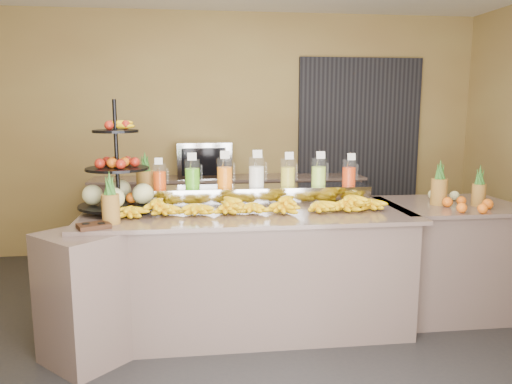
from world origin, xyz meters
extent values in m
plane|color=black|center=(0.00, 0.00, 0.00)|extent=(6.00, 6.00, 0.00)
cube|color=olive|center=(0.00, 2.51, 1.40)|extent=(6.00, 0.02, 2.80)
cube|color=black|center=(1.60, 2.46, 1.20)|extent=(1.50, 0.06, 2.20)
cube|color=gray|center=(0.00, 0.30, 0.45)|extent=(2.40, 0.90, 0.90)
cube|color=gray|center=(0.00, 0.30, 0.92)|extent=(2.50, 1.00, 0.03)
cube|color=gray|center=(-1.15, -0.10, 0.45)|extent=(0.71, 0.71, 0.90)
cube|color=gray|center=(1.70, 0.40, 0.45)|extent=(1.00, 0.80, 0.90)
cube|color=gray|center=(1.70, 0.40, 0.92)|extent=(1.08, 0.88, 0.03)
cube|color=gray|center=(0.00, 2.25, 0.45)|extent=(3.00, 0.50, 0.90)
cube|color=gray|center=(0.00, 2.25, 0.92)|extent=(3.10, 0.55, 0.03)
cube|color=gray|center=(0.10, 0.58, 1.01)|extent=(1.85, 0.30, 0.15)
cylinder|color=silver|center=(-0.68, 0.58, 1.18)|extent=(0.11, 0.11, 0.20)
cylinder|color=#CF3600|center=(-0.68, 0.58, 1.15)|extent=(0.10, 0.10, 0.13)
cylinder|color=gray|center=(-0.69, 0.59, 1.22)|extent=(0.01, 0.01, 0.23)
cube|color=white|center=(-0.68, 0.53, 1.30)|extent=(0.06, 0.02, 0.05)
cylinder|color=silver|center=(-0.42, 0.58, 1.19)|extent=(0.12, 0.12, 0.22)
cylinder|color=#45AC13|center=(-0.42, 0.58, 1.16)|extent=(0.11, 0.11, 0.15)
cylinder|color=gray|center=(-0.43, 0.59, 1.24)|extent=(0.01, 0.01, 0.27)
cube|color=white|center=(-0.42, 0.52, 1.34)|extent=(0.07, 0.02, 0.06)
cylinder|color=silver|center=(-0.16, 0.58, 1.20)|extent=(0.13, 0.13, 0.23)
cylinder|color=orange|center=(-0.16, 0.58, 1.16)|extent=(0.12, 0.12, 0.16)
cylinder|color=gray|center=(-0.17, 0.59, 1.25)|extent=(0.01, 0.01, 0.28)
cube|color=white|center=(-0.16, 0.52, 1.35)|extent=(0.07, 0.02, 0.06)
cylinder|color=silver|center=(0.10, 0.58, 1.20)|extent=(0.13, 0.13, 0.24)
cylinder|color=white|center=(0.10, 0.58, 1.16)|extent=(0.12, 0.12, 0.16)
cylinder|color=gray|center=(0.09, 0.59, 1.25)|extent=(0.01, 0.01, 0.28)
cube|color=white|center=(0.10, 0.52, 1.35)|extent=(0.08, 0.02, 0.06)
cylinder|color=silver|center=(0.36, 0.58, 1.19)|extent=(0.12, 0.12, 0.22)
cylinder|color=gold|center=(0.36, 0.58, 1.16)|extent=(0.11, 0.11, 0.15)
cylinder|color=gray|center=(0.35, 0.59, 1.24)|extent=(0.01, 0.01, 0.26)
cube|color=white|center=(0.36, 0.52, 1.33)|extent=(0.07, 0.02, 0.06)
cylinder|color=silver|center=(0.62, 0.58, 1.19)|extent=(0.12, 0.12, 0.22)
cylinder|color=#A2D341|center=(0.62, 0.58, 1.16)|extent=(0.11, 0.11, 0.15)
cylinder|color=gray|center=(0.61, 0.59, 1.24)|extent=(0.01, 0.01, 0.26)
cube|color=white|center=(0.62, 0.52, 1.33)|extent=(0.07, 0.02, 0.06)
cylinder|color=silver|center=(0.88, 0.58, 1.18)|extent=(0.11, 0.11, 0.21)
cylinder|color=red|center=(0.88, 0.58, 1.15)|extent=(0.11, 0.11, 0.14)
cylinder|color=gray|center=(0.87, 0.59, 1.23)|extent=(0.01, 0.01, 0.25)
cube|color=white|center=(0.88, 0.53, 1.32)|extent=(0.07, 0.02, 0.06)
ellipsoid|color=yellow|center=(-0.86, 0.25, 0.98)|extent=(0.25, 0.19, 0.10)
ellipsoid|color=yellow|center=(-0.63, 0.25, 0.98)|extent=(0.25, 0.19, 0.10)
ellipsoid|color=yellow|center=(-0.40, 0.25, 0.98)|extent=(0.25, 0.19, 0.10)
ellipsoid|color=yellow|center=(-0.18, 0.25, 0.98)|extent=(0.25, 0.19, 0.10)
ellipsoid|color=yellow|center=(0.05, 0.25, 0.98)|extent=(0.25, 0.19, 0.10)
ellipsoid|color=yellow|center=(0.28, 0.25, 0.98)|extent=(0.25, 0.19, 0.10)
ellipsoid|color=yellow|center=(0.51, 0.25, 0.98)|extent=(0.25, 0.19, 0.10)
ellipsoid|color=yellow|center=(0.74, 0.25, 0.98)|extent=(0.25, 0.19, 0.10)
ellipsoid|color=yellow|center=(0.97, 0.25, 0.98)|extent=(0.25, 0.19, 0.10)
ellipsoid|color=yellow|center=(-0.68, 0.25, 1.06)|extent=(0.21, 0.17, 0.09)
ellipsoid|color=yellow|center=(-0.19, 0.25, 1.06)|extent=(0.21, 0.17, 0.09)
ellipsoid|color=yellow|center=(0.30, 0.25, 1.06)|extent=(0.21, 0.17, 0.09)
ellipsoid|color=yellow|center=(0.79, 0.25, 1.06)|extent=(0.21, 0.17, 0.09)
cylinder|color=black|center=(-0.98, 0.43, 1.35)|extent=(0.03, 0.03, 0.85)
cylinder|color=black|center=(-0.98, 0.43, 0.98)|extent=(0.68, 0.68, 0.02)
cylinder|color=black|center=(-0.98, 0.43, 1.26)|extent=(0.53, 0.53, 0.02)
cylinder|color=black|center=(-0.98, 0.43, 1.54)|extent=(0.38, 0.38, 0.02)
sphere|color=#CCCA8C|center=(-0.79, 0.43, 1.07)|extent=(0.16, 0.16, 0.16)
sphere|color=maroon|center=(-0.85, 0.43, 1.31)|extent=(0.08, 0.08, 0.08)
sphere|color=orange|center=(-1.07, 0.43, 1.03)|extent=(0.08, 0.08, 0.08)
cube|color=#32180D|center=(-1.07, -0.11, 0.95)|extent=(0.25, 0.22, 0.03)
cylinder|color=brown|center=(-0.97, 0.01, 1.03)|extent=(0.12, 0.12, 0.20)
cone|color=#1D501A|center=(-0.97, 0.01, 1.21)|extent=(0.06, 0.06, 0.16)
cylinder|color=brown|center=(-0.80, 0.69, 1.07)|extent=(0.15, 0.15, 0.28)
cone|color=#1D501A|center=(-0.80, 0.69, 1.29)|extent=(0.07, 0.07, 0.16)
cylinder|color=brown|center=(1.58, 0.37, 1.04)|extent=(0.12, 0.12, 0.21)
cylinder|color=brown|center=(1.87, 0.28, 1.02)|extent=(0.11, 0.11, 0.18)
ellipsoid|color=orange|center=(1.71, 0.15, 0.97)|extent=(0.32, 0.21, 0.08)
cube|color=gray|center=(-0.29, 2.25, 1.13)|extent=(0.63, 0.46, 0.40)
camera|label=1|loc=(-0.41, -3.42, 1.72)|focal=35.00mm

